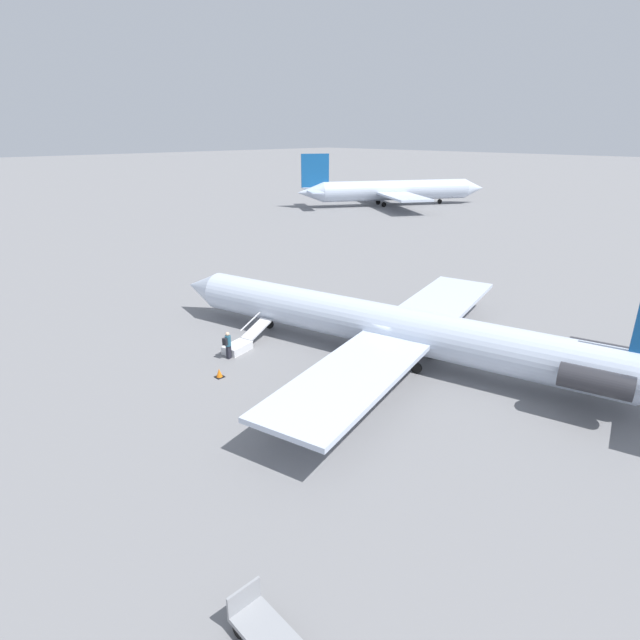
# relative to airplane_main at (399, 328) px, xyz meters

# --- Properties ---
(ground_plane) EXTENTS (600.00, 600.00, 0.00)m
(ground_plane) POSITION_rel_airplane_main_xyz_m (0.96, 0.23, -2.05)
(ground_plane) COLOR slate
(airplane_main) EXTENTS (32.94, 25.57, 6.89)m
(airplane_main) POSITION_rel_airplane_main_xyz_m (0.00, 0.00, 0.00)
(airplane_main) COLOR silver
(airplane_main) RESTS_ON ground
(airplane_far_right) EXTENTS (26.12, 33.32, 9.41)m
(airplane_far_right) POSITION_rel_airplane_main_xyz_m (42.10, -53.70, 0.76)
(airplane_far_right) COLOR silver
(airplane_far_right) RESTS_ON ground
(boarding_stairs) EXTENTS (1.95, 4.14, 1.71)m
(boarding_stairs) POSITION_rel_airplane_main_xyz_m (7.91, 5.89, -1.68)
(boarding_stairs) COLOR silver
(boarding_stairs) RESTS_ON ground
(passenger) EXTENTS (0.40, 0.56, 1.74)m
(passenger) POSITION_rel_airplane_main_xyz_m (7.31, 7.31, -1.05)
(passenger) COLOR #23232D
(passenger) RESTS_ON ground
(luggage_cart) EXTENTS (2.23, 1.16, 1.22)m
(luggage_cart) POSITION_rel_airplane_main_xyz_m (-8.53, 17.16, -1.59)
(luggage_cart) COLOR gray
(luggage_cart) RESTS_ON ground
(traffic_cone_near_stairs) EXTENTS (0.48, 0.48, 0.53)m
(traffic_cone_near_stairs) POSITION_rel_airplane_main_xyz_m (5.62, 9.12, -1.81)
(traffic_cone_near_stairs) COLOR black
(traffic_cone_near_stairs) RESTS_ON ground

